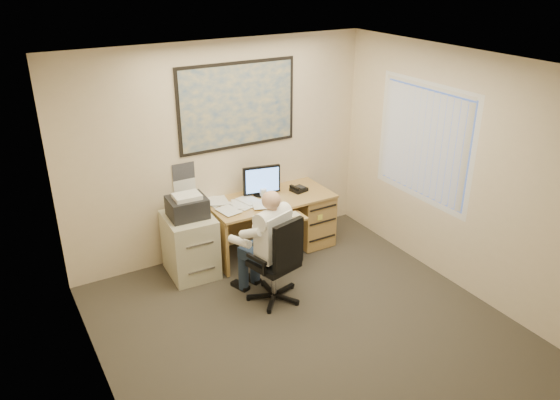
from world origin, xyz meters
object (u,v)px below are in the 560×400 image
filing_cabinet (190,240)px  person (272,246)px  desk (291,213)px  office_chair (275,277)px

filing_cabinet → person: person is taller
desk → office_chair: 1.37m
filing_cabinet → office_chair: (0.59, -1.04, -0.15)m
filing_cabinet → person: bearing=-55.5°
desk → office_chair: (-0.86, -1.07, -0.14)m
filing_cabinet → person: size_ratio=0.80×
desk → filing_cabinet: size_ratio=1.52×
desk → filing_cabinet: (-1.44, -0.03, 0.01)m
filing_cabinet → desk: bearing=3.6°
person → filing_cabinet: bearing=102.7°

